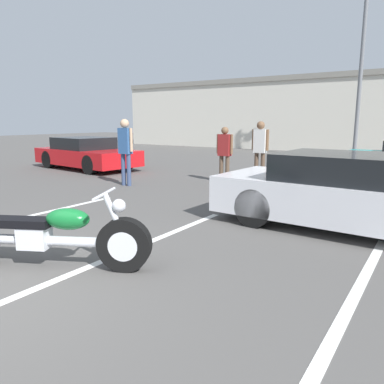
# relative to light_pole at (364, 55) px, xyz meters

# --- Properties ---
(parking_stripe_middle) EXTENTS (0.12, 5.99, 0.01)m
(parking_stripe_middle) POSITION_rel_light_pole_xyz_m (-0.16, -15.79, -4.63)
(parking_stripe_middle) COLOR white
(parking_stripe_middle) RESTS_ON ground
(parking_stripe_back) EXTENTS (0.12, 5.99, 0.01)m
(parking_stripe_back) POSITION_rel_light_pole_xyz_m (2.73, -15.79, -4.63)
(parking_stripe_back) COLOR white
(parking_stripe_back) RESTS_ON ground
(far_building) EXTENTS (32.00, 4.20, 4.40)m
(far_building) POSITION_rel_light_pole_xyz_m (-0.80, 5.12, -2.30)
(far_building) COLOR beige
(far_building) RESTS_ON ground
(light_pole) EXTENTS (1.21, 0.28, 8.50)m
(light_pole) POSITION_rel_light_pole_xyz_m (0.00, 0.00, 0.00)
(light_pole) COLOR slate
(light_pole) RESTS_ON ground
(motorcycle) EXTENTS (2.40, 1.33, 0.96)m
(motorcycle) POSITION_rel_light_pole_xyz_m (-0.59, -16.20, -4.24)
(motorcycle) COLOR black
(motorcycle) RESTS_ON ground
(show_car_hood_open) EXTENTS (4.51, 2.02, 2.10)m
(show_car_hood_open) POSITION_rel_light_pole_xyz_m (2.20, -12.39, -4.02)
(show_car_hood_open) COLOR silver
(show_car_hood_open) RESTS_ON ground
(parked_car_left_row) EXTENTS (4.50, 2.31, 1.17)m
(parked_car_left_row) POSITION_rel_light_pole_xyz_m (-7.71, -9.42, -4.08)
(parked_car_left_row) COLOR red
(parked_car_left_row) RESTS_ON ground
(spectator_near_motorcycle) EXTENTS (0.52, 0.24, 1.82)m
(spectator_near_motorcycle) POSITION_rel_light_pole_xyz_m (-3.89, -11.31, -3.54)
(spectator_near_motorcycle) COLOR #38476B
(spectator_near_motorcycle) RESTS_ON ground
(spectator_midground) EXTENTS (0.52, 0.21, 1.61)m
(spectator_midground) POSITION_rel_light_pole_xyz_m (-1.89, -9.33, -3.69)
(spectator_midground) COLOR brown
(spectator_midground) RESTS_ON ground
(spectator_far_lot) EXTENTS (0.52, 0.23, 1.76)m
(spectator_far_lot) POSITION_rel_light_pole_xyz_m (-1.09, -8.64, -3.58)
(spectator_far_lot) COLOR brown
(spectator_far_lot) RESTS_ON ground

